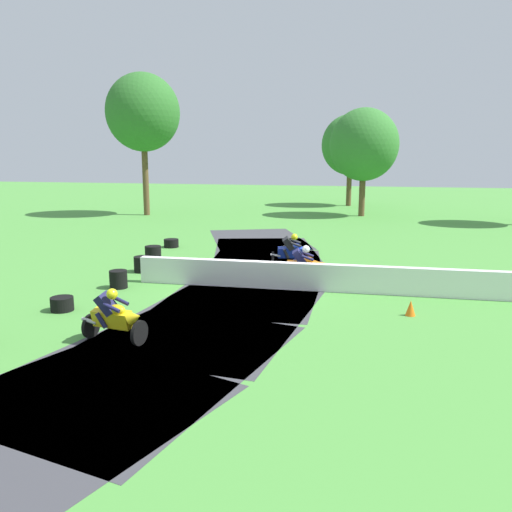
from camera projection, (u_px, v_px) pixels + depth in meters
name	position (u px, v px, depth m)	size (l,w,h in m)	color
ground_plane	(251.00, 287.00, 17.56)	(120.00, 120.00, 0.00)	#4C933D
track_asphalt	(228.00, 286.00, 17.73)	(8.09, 28.59, 0.01)	#3D3D42
safety_barrier	(399.00, 281.00, 16.52)	(0.30, 17.47, 0.90)	white
motorcycle_lead_yellow	(114.00, 316.00, 12.24)	(1.71, 0.93, 1.43)	black
motorcycle_chase_orange	(304.00, 265.00, 17.89)	(1.68, 0.87, 1.43)	black
motorcycle_trailing_blue	(292.00, 251.00, 20.62)	(1.71, 1.02, 1.43)	black
tire_stack_mid_a	(62.00, 304.00, 14.86)	(0.65, 0.65, 0.40)	black
tire_stack_mid_b	(118.00, 279.00, 17.39)	(0.59, 0.59, 0.60)	black
tire_stack_far	(143.00, 264.00, 19.79)	(0.66, 0.66, 0.60)	black
tire_stack_extra_a	(153.00, 253.00, 22.06)	(0.68, 0.68, 0.60)	black
tire_stack_extra_b	(171.00, 243.00, 25.11)	(0.70, 0.70, 0.40)	black
traffic_cone	(411.00, 308.00, 14.40)	(0.28, 0.28, 0.44)	orange
tree_far_left	(350.00, 145.00, 44.87)	(4.96, 4.96, 7.88)	brown
tree_far_right	(364.00, 145.00, 37.15)	(4.93, 4.93, 7.73)	brown
tree_mid_rise	(143.00, 113.00, 37.36)	(5.31, 5.31, 10.22)	brown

